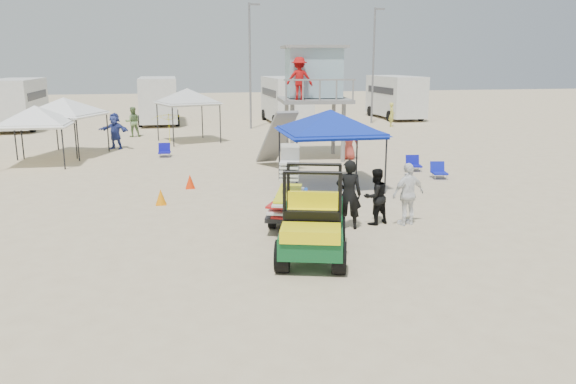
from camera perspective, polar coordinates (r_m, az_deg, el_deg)
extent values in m
plane|color=beige|center=(11.19, 0.65, -10.09)|extent=(140.00, 140.00, 0.00)
cube|color=#0C4D22|center=(12.88, 2.52, -4.07)|extent=(2.09, 3.02, 0.48)
cube|color=#FCE90D|center=(12.80, 2.53, -2.80)|extent=(1.42, 1.10, 0.26)
cylinder|color=black|center=(11.92, 0.86, -6.79)|extent=(0.50, 0.76, 0.70)
cube|color=black|center=(15.07, 0.36, -2.09)|extent=(1.70, 2.09, 0.11)
cylinder|color=black|center=(15.03, -1.60, -2.97)|extent=(0.32, 0.51, 0.48)
imported|color=black|center=(15.05, 6.19, -0.25)|extent=(0.79, 0.63, 1.88)
imported|color=black|center=(15.60, 8.87, -0.46)|extent=(0.92, 0.82, 1.57)
imported|color=white|center=(15.67, 12.11, -0.22)|extent=(1.09, 0.68, 1.73)
cylinder|color=gray|center=(24.65, 0.73, 5.92)|extent=(0.19, 0.19, 2.59)
cube|color=gray|center=(25.89, 2.68, 9.32)|extent=(3.38, 3.38, 0.17)
cube|color=#90AFBA|center=(26.13, 2.53, 12.02)|extent=(2.56, 2.28, 2.17)
imported|color=#B20F0F|center=(24.63, 1.41, 11.44)|extent=(1.17, 0.67, 1.82)
cylinder|color=black|center=(18.28, 0.93, 2.42)|extent=(0.06, 0.06, 2.01)
pyramid|color=#102BAE|center=(19.90, 4.32, 8.37)|extent=(3.25, 3.25, 0.80)
cube|color=#102BAE|center=(19.98, 4.28, 6.08)|extent=(3.25, 3.25, 0.18)
pyramid|color=white|center=(26.45, -24.37, 8.02)|extent=(2.87, 2.87, 0.80)
cube|color=white|center=(26.52, -24.20, 6.31)|extent=(2.87, 2.87, 0.18)
cylinder|color=black|center=(27.73, -24.86, 4.89)|extent=(0.06, 0.06, 1.99)
pyramid|color=white|center=(28.65, -21.87, 8.92)|extent=(3.82, 3.82, 0.80)
cube|color=white|center=(28.71, -21.73, 7.33)|extent=(3.82, 3.82, 0.18)
cylinder|color=black|center=(30.41, -12.52, 6.63)|extent=(0.06, 0.06, 2.20)
pyramid|color=silver|center=(31.60, -10.22, 10.34)|extent=(3.57, 3.57, 0.80)
cube|color=silver|center=(31.65, -10.16, 8.89)|extent=(3.57, 3.57, 0.18)
imported|color=yellow|center=(30.85, -11.92, 6.30)|extent=(2.62, 2.63, 1.72)
cone|color=orange|center=(18.07, -12.80, -0.48)|extent=(0.34, 0.34, 0.50)
cone|color=#FF3508|center=(20.18, -9.92, 1.08)|extent=(0.34, 0.34, 0.50)
cube|color=#0F0E99|center=(26.99, -12.44, 3.94)|extent=(0.59, 0.56, 0.06)
cube|color=#0F0E99|center=(27.20, -12.45, 4.44)|extent=(0.56, 0.23, 0.44)
cylinder|color=#B2B2B7|center=(26.82, -12.90, 3.60)|extent=(0.03, 0.03, 0.20)
cube|color=#101CAF|center=(22.25, 15.17, 1.86)|extent=(0.63, 0.60, 0.06)
cube|color=#101CAF|center=(22.42, 14.92, 2.48)|extent=(0.56, 0.28, 0.44)
cylinder|color=#B2B2B7|center=(22.00, 14.87, 1.43)|extent=(0.03, 0.03, 0.20)
cube|color=#0E13A1|center=(23.55, 12.73, 2.60)|extent=(0.63, 0.59, 0.06)
cube|color=#0E13A1|center=(23.73, 12.51, 3.18)|extent=(0.56, 0.27, 0.44)
cylinder|color=#B2B2B7|center=(23.30, 12.42, 2.21)|extent=(0.03, 0.03, 0.20)
cube|color=silver|center=(41.30, -25.76, 8.21)|extent=(2.50, 6.80, 3.00)
cube|color=black|center=(41.27, -25.83, 8.83)|extent=(2.54, 5.44, 0.50)
cube|color=silver|center=(41.63, -13.03, 9.20)|extent=(2.50, 6.50, 3.00)
cube|color=black|center=(41.60, -13.06, 9.82)|extent=(2.54, 5.20, 0.50)
cylinder|color=black|center=(39.71, -14.79, 6.97)|extent=(0.25, 0.80, 0.80)
cube|color=silver|center=(40.96, -0.21, 9.48)|extent=(2.50, 7.00, 3.00)
cube|color=black|center=(40.93, -0.21, 10.11)|extent=(2.54, 5.60, 0.50)
cylinder|color=black|center=(38.64, -1.36, 7.24)|extent=(0.25, 0.80, 0.80)
cube|color=silver|center=(45.05, 10.84, 9.59)|extent=(2.50, 6.60, 3.00)
cube|color=black|center=(45.02, 10.87, 10.16)|extent=(2.54, 5.28, 0.50)
cylinder|color=black|center=(42.73, 10.29, 7.61)|extent=(0.25, 0.80, 0.80)
cylinder|color=slate|center=(37.40, -3.88, 12.54)|extent=(0.14, 0.14, 8.00)
cylinder|color=slate|center=(41.08, 8.65, 12.48)|extent=(0.14, 0.14, 8.00)
imported|color=#2F3D8E|center=(30.07, -17.17, 5.95)|extent=(1.76, 1.31, 1.85)
imported|color=#668751|center=(34.69, -15.49, 6.88)|extent=(0.93, 0.76, 1.76)
imported|color=#B83F34|center=(25.88, 6.23, 5.14)|extent=(0.96, 0.90, 1.65)
imported|color=#CFC94D|center=(39.31, 10.49, 7.74)|extent=(0.49, 0.66, 1.64)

